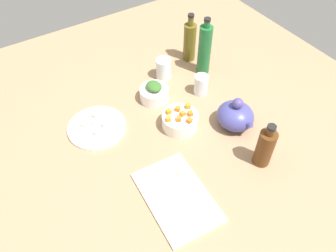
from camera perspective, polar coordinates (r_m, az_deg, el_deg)
tabletop at (r=134.65cm, az=0.00°, el=-1.86°), size 190.00×190.00×3.00cm
cutting_board at (r=116.63cm, az=1.50°, el=-11.81°), size 32.28×22.09×1.00cm
plate_tofu at (r=138.17cm, az=-11.87°, el=-0.23°), size 23.24×23.24×1.20cm
bowl_greens at (r=145.87cm, az=-2.32°, el=5.39°), size 12.43×12.43×5.79cm
bowl_carrots at (r=134.40cm, az=2.04°, el=0.87°), size 14.44×14.44×6.08cm
teapot at (r=135.73cm, az=11.29°, el=1.74°), size 16.63×14.24×14.05cm
bottle_0 at (r=155.89cm, az=6.18°, el=12.69°), size 5.91×5.91×27.55cm
bottle_1 at (r=123.77cm, az=16.01°, el=-3.47°), size 6.21×6.21×19.17cm
bottle_2 at (r=164.98cm, az=3.67°, el=14.06°), size 5.91×5.91×23.70cm
drinking_glass_0 at (r=148.54cm, az=5.59°, el=6.93°), size 6.12×6.12×9.03cm
drinking_glass_1 at (r=155.94cm, az=-0.74°, el=9.62°), size 6.91×6.91×9.66cm
carrot_cube_0 at (r=134.74cm, az=3.38°, el=3.35°), size 2.32×2.32×1.80cm
carrot_cube_1 at (r=129.68cm, az=1.83°, el=1.21°), size 2.52×2.52×1.80cm
carrot_cube_2 at (r=131.68cm, az=2.49°, el=2.09°), size 1.83×1.83×1.80cm
carrot_cube_3 at (r=133.46cm, az=1.63°, el=2.89°), size 2.51×2.51×1.80cm
carrot_cube_4 at (r=132.36cm, az=0.12°, el=2.45°), size 1.89×1.89×1.80cm
carrot_cube_5 at (r=131.89cm, az=3.79°, el=2.10°), size 2.17×2.17×1.80cm
carrot_cube_6 at (r=129.30cm, az=3.63°, el=0.94°), size 2.19×2.19×1.80cm
carrot_cube_7 at (r=129.56cm, az=0.08°, el=1.18°), size 2.31×2.31×1.80cm
chopped_greens_mound at (r=142.95cm, az=-2.38°, el=6.70°), size 7.94×6.81×3.03cm
tofu_cube_0 at (r=134.19cm, az=-11.89°, el=-1.00°), size 2.82×2.82×2.20cm
tofu_cube_1 at (r=137.94cm, az=-13.81°, el=0.24°), size 3.01×3.01×2.20cm
tofu_cube_2 at (r=138.01cm, az=-12.23°, el=0.65°), size 2.97×2.97×2.20cm
tofu_cube_3 at (r=136.62cm, az=-10.57°, el=0.40°), size 2.27×2.27×2.20cm
tofu_cube_4 at (r=140.54cm, az=-12.06°, el=1.77°), size 2.83×2.83×2.20cm
dumpling_0 at (r=118.18cm, az=-2.59°, el=-9.24°), size 7.03×7.04×2.03cm
dumpling_1 at (r=114.91cm, az=3.78°, el=-11.43°), size 7.97×7.91×3.04cm
dumpling_2 at (r=118.87cm, az=2.13°, el=-8.28°), size 5.41×6.10×3.01cm
dumpling_3 at (r=110.04cm, az=2.01°, el=-16.32°), size 6.82×6.36×2.21cm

